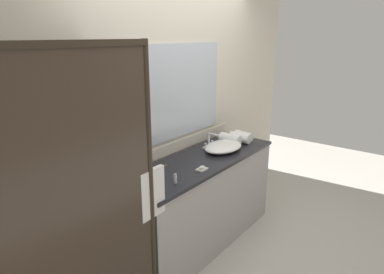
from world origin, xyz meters
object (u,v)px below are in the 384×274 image
object	(u,v)px
amenity_bottle_lotion	(175,179)
rolled_towel_far_edge	(230,139)
soap_dish	(202,168)
rolled_towel_middle	(240,138)
amenity_bottle_conditioner	(152,179)
sink_basin	(223,146)
rolled_towel_near_edge	(243,136)
faucet	(210,142)

from	to	relation	value
amenity_bottle_lotion	rolled_towel_far_edge	size ratio (longest dim) A/B	0.33
soap_dish	rolled_towel_middle	xyz separation A→B (m)	(0.87, 0.13, 0.04)
amenity_bottle_lotion	rolled_towel_far_edge	world-z (taller)	rolled_towel_far_edge
soap_dish	rolled_towel_far_edge	size ratio (longest dim) A/B	0.43
soap_dish	amenity_bottle_conditioner	xyz separation A→B (m)	(-0.46, 0.15, 0.02)
sink_basin	soap_dish	world-z (taller)	sink_basin
sink_basin	rolled_towel_near_edge	bearing A→B (deg)	2.01
amenity_bottle_conditioner	amenity_bottle_lotion	size ratio (longest dim) A/B	1.05
soap_dish	rolled_towel_near_edge	distance (m)	0.99
faucet	amenity_bottle_lotion	distance (m)	0.94
rolled_towel_near_edge	rolled_towel_middle	bearing A→B (deg)	-170.75
amenity_bottle_lotion	soap_dish	bearing A→B (deg)	-1.20
amenity_bottle_conditioner	rolled_towel_middle	size ratio (longest dim) A/B	0.37
rolled_towel_near_edge	rolled_towel_middle	xyz separation A→B (m)	(-0.11, -0.02, 0.01)
soap_dish	rolled_towel_far_edge	distance (m)	0.79
rolled_towel_far_edge	rolled_towel_middle	bearing A→B (deg)	-26.82
soap_dish	rolled_towel_middle	size ratio (longest dim) A/B	0.45
rolled_towel_near_edge	faucet	bearing A→B (deg)	160.83
sink_basin	faucet	xyz separation A→B (m)	(0.00, 0.17, 0.01)
amenity_bottle_conditioner	soap_dish	bearing A→B (deg)	-17.44
rolled_towel_near_edge	rolled_towel_far_edge	size ratio (longest dim) A/B	0.94
amenity_bottle_lotion	rolled_towel_middle	xyz separation A→B (m)	(1.22, 0.12, 0.02)
soap_dish	amenity_bottle_lotion	distance (m)	0.35
sink_basin	rolled_towel_middle	world-z (taller)	rolled_towel_middle
faucet	rolled_towel_far_edge	size ratio (longest dim) A/B	0.73
faucet	soap_dish	xyz separation A→B (m)	(-0.55, -0.30, -0.04)
rolled_towel_near_edge	rolled_towel_middle	size ratio (longest dim) A/B	0.98
sink_basin	faucet	bearing A→B (deg)	90.00
amenity_bottle_conditioner	rolled_towel_middle	world-z (taller)	rolled_towel_middle
amenity_bottle_conditioner	rolled_towel_middle	xyz separation A→B (m)	(1.33, -0.01, 0.02)
amenity_bottle_lotion	rolled_towel_middle	size ratio (longest dim) A/B	0.35
amenity_bottle_lotion	rolled_towel_middle	world-z (taller)	rolled_towel_middle
sink_basin	amenity_bottle_conditioner	xyz separation A→B (m)	(-1.01, 0.01, -0.00)
rolled_towel_near_edge	amenity_bottle_conditioner	bearing A→B (deg)	-179.84
rolled_towel_middle	soap_dish	bearing A→B (deg)	-171.44
sink_basin	rolled_towel_near_edge	world-z (taller)	rolled_towel_near_edge
amenity_bottle_lotion	amenity_bottle_conditioner	bearing A→B (deg)	130.32
rolled_towel_far_edge	amenity_bottle_lotion	bearing A→B (deg)	-170.78
faucet	amenity_bottle_conditioner	bearing A→B (deg)	-171.23
amenity_bottle_conditioner	rolled_towel_near_edge	bearing A→B (deg)	0.16
amenity_bottle_conditioner	amenity_bottle_lotion	world-z (taller)	amenity_bottle_conditioner
sink_basin	amenity_bottle_lotion	world-z (taller)	sink_basin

